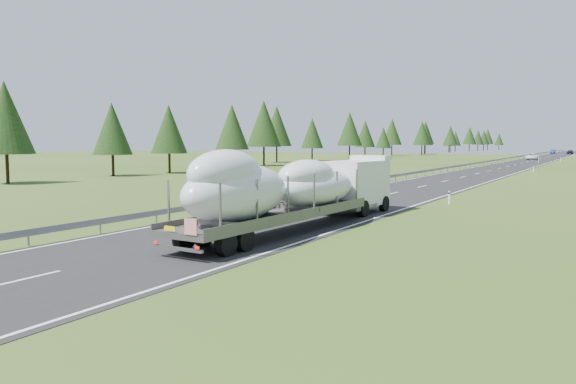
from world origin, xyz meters
The scene contains 10 objects.
ground centered at (0.00, 0.00, 0.00)m, with size 400.00×400.00×0.00m, color #324818.
road_surface centered at (0.00, 100.00, 0.01)m, with size 10.00×400.00×0.02m, color black.
guardrail centered at (-5.30, 99.94, 0.60)m, with size 0.10×400.00×0.76m.
marker_posts centered at (6.50, 155.00, 0.54)m, with size 0.13×350.08×1.00m.
highway_sign centered at (7.20, 80.00, 1.81)m, with size 0.08×0.90×2.60m.
tree_line_left centered at (-43.28, 142.17, 7.30)m, with size 14.59×359.80×12.66m.
boat_truck centered at (2.60, 14.10, 2.22)m, with size 3.31×19.80×4.26m.
distant_van centered at (-1.03, 143.09, 0.82)m, with size 2.71×5.89×1.64m, color white.
distant_car_dark centered at (2.92, 221.55, 0.81)m, with size 1.90×4.73×1.61m, color black.
distant_car_blue centered at (-3.29, 226.00, 0.80)m, with size 1.70×4.86×1.60m, color navy.
Camera 1 is at (16.77, -11.33, 4.58)m, focal length 35.00 mm.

